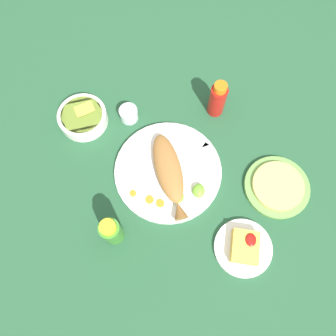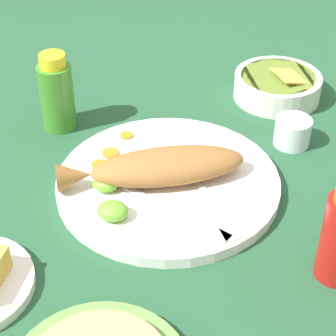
{
  "view_description": "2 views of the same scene",
  "coord_description": "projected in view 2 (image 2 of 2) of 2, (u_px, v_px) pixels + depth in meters",
  "views": [
    {
      "loc": [
        -0.35,
        -0.05,
        1.0
      ],
      "look_at": [
        0.0,
        0.0,
        0.04
      ],
      "focal_mm": 35.0,
      "sensor_mm": 36.0,
      "label": 1
    },
    {
      "loc": [
        0.16,
        -0.71,
        0.59
      ],
      "look_at": [
        0.0,
        0.0,
        0.04
      ],
      "focal_mm": 65.0,
      "sensor_mm": 36.0,
      "label": 2
    }
  ],
  "objects": [
    {
      "name": "carrot_slice_near",
      "position": [
        126.0,
        135.0,
        1.02
      ],
      "size": [
        0.02,
        0.02,
        0.0
      ],
      "primitive_type": "cylinder",
      "color": "orange",
      "rests_on": "main_plate"
    },
    {
      "name": "salt_cup",
      "position": [
        292.0,
        133.0,
        1.02
      ],
      "size": [
        0.06,
        0.06,
        0.05
      ],
      "color": "silver",
      "rests_on": "ground_plane"
    },
    {
      "name": "carrot_slice_mid",
      "position": [
        110.0,
        153.0,
        0.98
      ],
      "size": [
        0.03,
        0.03,
        0.0
      ],
      "primitive_type": "cylinder",
      "color": "orange",
      "rests_on": "main_plate"
    },
    {
      "name": "ground_plane",
      "position": [
        168.0,
        188.0,
        0.94
      ],
      "size": [
        4.0,
        4.0,
        0.0
      ],
      "primitive_type": "plane",
      "color": "#235133"
    },
    {
      "name": "fried_fish",
      "position": [
        159.0,
        167.0,
        0.91
      ],
      "size": [
        0.28,
        0.17,
        0.05
      ],
      "rotation": [
        0.0,
        0.0,
        0.4
      ],
      "color": "#996633",
      "rests_on": "main_plate"
    },
    {
      "name": "fork_near",
      "position": [
        211.0,
        204.0,
        0.88
      ],
      "size": [
        0.1,
        0.17,
        0.0
      ],
      "rotation": [
        0.0,
        0.0,
        5.23
      ],
      "color": "silver",
      "rests_on": "main_plate"
    },
    {
      "name": "carrot_slice_far",
      "position": [
        100.0,
        165.0,
        0.95
      ],
      "size": [
        0.03,
        0.03,
        0.0
      ],
      "primitive_type": "cylinder",
      "color": "orange",
      "rests_on": "main_plate"
    },
    {
      "name": "guacamole_bowl",
      "position": [
        277.0,
        85.0,
        1.14
      ],
      "size": [
        0.16,
        0.16,
        0.06
      ],
      "color": "white",
      "rests_on": "ground_plane"
    },
    {
      "name": "lime_wedge_side",
      "position": [
        113.0,
        211.0,
        0.85
      ],
      "size": [
        0.05,
        0.04,
        0.02
      ],
      "primitive_type": "ellipsoid",
      "color": "#6BB233",
      "rests_on": "main_plate"
    },
    {
      "name": "main_plate",
      "position": [
        168.0,
        183.0,
        0.93
      ],
      "size": [
        0.34,
        0.34,
        0.02
      ],
      "primitive_type": "cylinder",
      "color": "white",
      "rests_on": "ground_plane"
    },
    {
      "name": "hot_sauce_bottle_green",
      "position": [
        57.0,
        94.0,
        1.04
      ],
      "size": [
        0.06,
        0.06,
        0.14
      ],
      "color": "#3D8428",
      "rests_on": "ground_plane"
    },
    {
      "name": "fork_far",
      "position": [
        182.0,
        216.0,
        0.86
      ],
      "size": [
        0.17,
        0.09,
        0.0
      ],
      "rotation": [
        0.0,
        0.0,
        5.85
      ],
      "color": "silver",
      "rests_on": "main_plate"
    },
    {
      "name": "lime_wedge_main",
      "position": [
        105.0,
        184.0,
        0.9
      ],
      "size": [
        0.04,
        0.03,
        0.02
      ],
      "primitive_type": "ellipsoid",
      "color": "#6BB233",
      "rests_on": "main_plate"
    }
  ]
}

